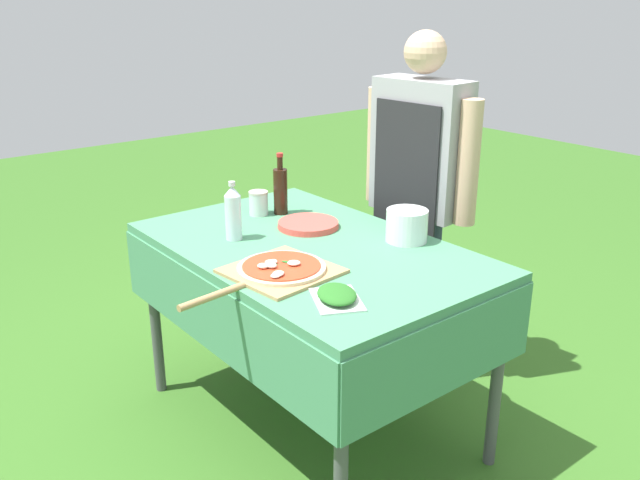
% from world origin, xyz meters
% --- Properties ---
extents(ground_plane, '(12.00, 12.00, 0.00)m').
position_xyz_m(ground_plane, '(0.00, 0.00, 0.00)').
color(ground_plane, '#386B23').
extents(prep_table, '(1.42, 0.91, 0.81)m').
position_xyz_m(prep_table, '(0.00, 0.00, 0.73)').
color(prep_table, '#478960').
rests_on(prep_table, ground).
extents(person_cook, '(0.60, 0.23, 1.59)m').
position_xyz_m(person_cook, '(-0.07, 0.67, 0.94)').
color(person_cook, '#333D56').
rests_on(person_cook, ground).
extents(pizza_on_peel, '(0.37, 0.61, 0.05)m').
position_xyz_m(pizza_on_peel, '(0.15, -0.26, 0.83)').
color(pizza_on_peel, tan).
rests_on(pizza_on_peel, prep_table).
extents(oil_bottle, '(0.06, 0.06, 0.27)m').
position_xyz_m(oil_bottle, '(-0.40, 0.15, 0.92)').
color(oil_bottle, black).
rests_on(oil_bottle, prep_table).
extents(water_bottle, '(0.07, 0.07, 0.24)m').
position_xyz_m(water_bottle, '(-0.25, -0.19, 0.92)').
color(water_bottle, silver).
rests_on(water_bottle, prep_table).
extents(herb_container, '(0.24, 0.22, 0.04)m').
position_xyz_m(herb_container, '(0.45, -0.24, 0.83)').
color(herb_container, silver).
rests_on(herb_container, prep_table).
extents(mixing_tub, '(0.16, 0.16, 0.13)m').
position_xyz_m(mixing_tub, '(0.19, 0.33, 0.88)').
color(mixing_tub, silver).
rests_on(mixing_tub, prep_table).
extents(plate_stack, '(0.26, 0.26, 0.02)m').
position_xyz_m(plate_stack, '(-0.18, 0.13, 0.83)').
color(plate_stack, '#DB4C42').
rests_on(plate_stack, prep_table).
extents(sauce_jar, '(0.09, 0.09, 0.11)m').
position_xyz_m(sauce_jar, '(-0.45, 0.06, 0.86)').
color(sauce_jar, silver).
rests_on(sauce_jar, prep_table).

